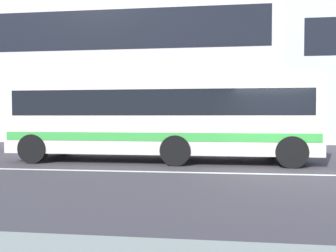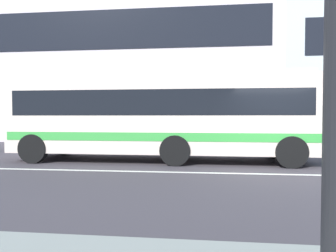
{
  "view_description": "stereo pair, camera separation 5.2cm",
  "coord_description": "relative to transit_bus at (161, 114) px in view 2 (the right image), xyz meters",
  "views": [
    {
      "loc": [
        -2.39,
        -8.55,
        1.6
      ],
      "look_at": [
        -3.57,
        2.64,
        1.25
      ],
      "focal_mm": 32.1,
      "sensor_mm": 36.0,
      "label": 1
    },
    {
      "loc": [
        -2.34,
        -8.55,
        1.6
      ],
      "look_at": [
        -3.57,
        2.64,
        1.25
      ],
      "focal_mm": 32.1,
      "sensor_mm": 36.0,
      "label": 2
    }
  ],
  "objects": [
    {
      "name": "ground_plane",
      "position": [
        3.8,
        -2.27,
        -1.71
      ],
      "size": [
        160.0,
        160.0,
        0.0
      ],
      "primitive_type": "plane",
      "color": "#3D393E"
    },
    {
      "name": "lane_centre_line",
      "position": [
        3.8,
        -2.27,
        -1.71
      ],
      "size": [
        60.0,
        0.16,
        0.01
      ],
      "primitive_type": "cube",
      "color": "silver",
      "rests_on": "ground_plane"
    },
    {
      "name": "apartment_block_left",
      "position": [
        -3.28,
        11.71,
        4.19
      ],
      "size": [
        19.02,
        9.67,
        11.8
      ],
      "color": "silver",
      "rests_on": "ground_plane"
    },
    {
      "name": "transit_bus",
      "position": [
        0.0,
        0.0,
        0.0
      ],
      "size": [
        10.56,
        2.62,
        3.11
      ],
      "color": "beige",
      "rests_on": "ground_plane"
    }
  ]
}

